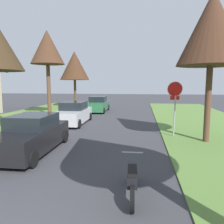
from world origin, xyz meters
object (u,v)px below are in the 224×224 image
object	(u,v)px
street_tree_left_far	(75,66)
parked_sedan_green	(98,105)
parked_sedan_black	(32,135)
stop_sign_far	(175,97)
street_tree_right_mid_a	(212,29)
street_tree_left_mid_b	(47,48)
parked_sedan_silver	(73,114)
parked_motorcycle	(132,178)

from	to	relation	value
street_tree_left_far	parked_sedan_green	distance (m)	6.50
street_tree_left_far	parked_sedan_black	xyz separation A→B (m)	(3.48, -17.20, -4.29)
street_tree_left_far	parked_sedan_black	distance (m)	18.07
stop_sign_far	parked_sedan_green	xyz separation A→B (m)	(-6.31, 10.31, -1.46)
street_tree_right_mid_a	street_tree_left_mid_b	bearing A→B (deg)	146.80
parked_sedan_black	parked_sedan_green	world-z (taller)	same
street_tree_left_far	parked_sedan_green	xyz separation A→B (m)	(3.51, -3.39, -4.29)
stop_sign_far	street_tree_left_mid_b	world-z (taller)	street_tree_left_mid_b
street_tree_right_mid_a	parked_sedan_black	size ratio (longest dim) A/B	1.60
street_tree_left_mid_b	parked_sedan_green	xyz separation A→B (m)	(3.67, 3.76, -5.25)
stop_sign_far	parked_sedan_green	bearing A→B (deg)	121.46
street_tree_left_mid_b	parked_sedan_green	size ratio (longest dim) A/B	1.68
street_tree_left_mid_b	street_tree_left_far	world-z (taller)	street_tree_left_mid_b
street_tree_left_far	parked_sedan_black	bearing A→B (deg)	-78.55
parked_sedan_silver	parked_motorcycle	size ratio (longest dim) A/B	2.16
street_tree_right_mid_a	parked_sedan_silver	bearing A→B (deg)	153.11
street_tree_left_mid_b	parked_sedan_silver	world-z (taller)	street_tree_left_mid_b
stop_sign_far	parked_sedan_silver	distance (m)	7.54
stop_sign_far	street_tree_left_far	distance (m)	17.09
parked_sedan_black	parked_sedan_green	bearing A→B (deg)	89.91
parked_sedan_black	parked_sedan_green	size ratio (longest dim) A/B	1.00
street_tree_left_far	parked_motorcycle	distance (m)	22.25
street_tree_left_far	parked_sedan_black	size ratio (longest dim) A/B	1.51
parked_sedan_silver	street_tree_right_mid_a	bearing A→B (deg)	-26.89
street_tree_right_mid_a	parked_sedan_black	distance (m)	9.43
stop_sign_far	parked_sedan_green	size ratio (longest dim) A/B	0.67
street_tree_right_mid_a	parked_sedan_green	xyz separation A→B (m)	(-7.74, 11.23, -4.67)
street_tree_left_mid_b	parked_sedan_silver	xyz separation A→B (m)	(3.31, -3.36, -5.25)
stop_sign_far	parked_motorcycle	size ratio (longest dim) A/B	1.44
parked_motorcycle	street_tree_left_far	bearing A→B (deg)	111.20
parked_motorcycle	parked_sedan_black	bearing A→B (deg)	144.73
parked_sedan_silver	stop_sign_far	bearing A→B (deg)	-25.60
street_tree_right_mid_a	parked_motorcycle	world-z (taller)	street_tree_right_mid_a
street_tree_left_far	parked_motorcycle	bearing A→B (deg)	-68.80
stop_sign_far	street_tree_right_mid_a	size ratio (longest dim) A/B	0.42
street_tree_right_mid_a	parked_sedan_green	world-z (taller)	street_tree_right_mid_a
street_tree_right_mid_a	parked_sedan_green	distance (m)	14.42
street_tree_left_mid_b	street_tree_left_far	xyz separation A→B (m)	(0.17, 7.15, -0.95)
stop_sign_far	street_tree_left_mid_b	distance (m)	12.53
street_tree_left_far	parked_sedan_silver	size ratio (longest dim) A/B	1.51
parked_sedan_silver	parked_sedan_green	world-z (taller)	same
parked_sedan_green	street_tree_left_far	bearing A→B (deg)	135.97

